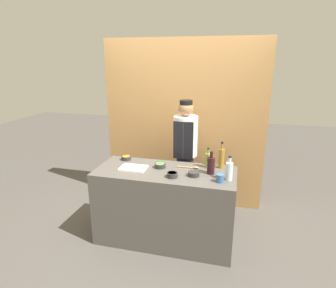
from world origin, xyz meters
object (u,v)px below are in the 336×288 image
object	(u,v)px
chef_center	(185,154)
sauce_bowl_green	(160,165)
cutting_board	(133,168)
bottle_oil	(208,160)
cup_blue	(220,178)
wooden_spoon	(191,167)
sauce_bowl_yellow	(194,174)
bottle_wine	(211,165)
sauce_bowl_purple	(172,175)
bottle_vinegar	(221,158)
bottle_clear	(229,171)
sauce_bowl_orange	(126,158)

from	to	relation	value
chef_center	sauce_bowl_green	bearing A→B (deg)	-108.17
cutting_board	bottle_oil	xyz separation A→B (m)	(0.84, 0.26, 0.08)
cup_blue	cutting_board	bearing A→B (deg)	173.05
wooden_spoon	cup_blue	bearing A→B (deg)	-40.62
sauce_bowl_yellow	cutting_board	size ratio (longest dim) A/B	0.41
chef_center	bottle_wine	bearing A→B (deg)	-56.28
sauce_bowl_purple	bottle_vinegar	bearing A→B (deg)	39.66
sauce_bowl_yellow	wooden_spoon	distance (m)	0.22
sauce_bowl_green	wooden_spoon	size ratio (longest dim) A/B	0.49
cutting_board	bottle_vinegar	size ratio (longest dim) A/B	0.95
cutting_board	chef_center	world-z (taller)	chef_center
sauce_bowl_green	bottle_vinegar	distance (m)	0.72
cutting_board	bottle_vinegar	bearing A→B (deg)	16.11
cutting_board	bottle_clear	distance (m)	1.09
sauce_bowl_yellow	bottle_vinegar	distance (m)	0.43
sauce_bowl_yellow	bottle_vinegar	bearing A→B (deg)	49.50
bottle_oil	bottle_vinegar	xyz separation A→B (m)	(0.15, 0.03, 0.03)
sauce_bowl_purple	bottle_wine	xyz separation A→B (m)	(0.39, 0.20, 0.07)
sauce_bowl_purple	bottle_oil	xyz separation A→B (m)	(0.34, 0.38, 0.06)
sauce_bowl_purple	cup_blue	world-z (taller)	cup_blue
cutting_board	sauce_bowl_yellow	bearing A→B (deg)	-2.60
sauce_bowl_yellow	wooden_spoon	world-z (taller)	sauce_bowl_yellow
bottle_clear	cup_blue	world-z (taller)	bottle_clear
bottle_clear	sauce_bowl_orange	bearing A→B (deg)	166.42
sauce_bowl_purple	chef_center	xyz separation A→B (m)	(-0.01, 0.81, -0.04)
cutting_board	cup_blue	bearing A→B (deg)	-6.95
bottle_oil	cup_blue	xyz separation A→B (m)	(0.17, -0.38, -0.05)
bottle_oil	bottle_vinegar	size ratio (longest dim) A/B	0.76
sauce_bowl_orange	wooden_spoon	world-z (taller)	sauce_bowl_orange
sauce_bowl_yellow	bottle_wine	distance (m)	0.22
cutting_board	bottle_wine	world-z (taller)	bottle_wine
wooden_spoon	sauce_bowl_green	bearing A→B (deg)	-169.40
bottle_oil	sauce_bowl_orange	bearing A→B (deg)	179.40
bottle_clear	sauce_bowl_purple	bearing A→B (deg)	-172.51
sauce_bowl_green	sauce_bowl_orange	distance (m)	0.51
cup_blue	wooden_spoon	size ratio (longest dim) A/B	0.33
bottle_clear	chef_center	distance (m)	0.96
sauce_bowl_orange	sauce_bowl_purple	bearing A→B (deg)	-29.34
cup_blue	bottle_oil	bearing A→B (deg)	113.87
bottle_clear	chef_center	bearing A→B (deg)	129.72
sauce_bowl_yellow	sauce_bowl_green	size ratio (longest dim) A/B	0.97
cutting_board	bottle_oil	world-z (taller)	bottle_oil
sauce_bowl_yellow	cutting_board	distance (m)	0.72
bottle_wine	bottle_clear	xyz separation A→B (m)	(0.20, -0.12, 0.00)
sauce_bowl_orange	bottle_clear	world-z (taller)	bottle_clear
sauce_bowl_yellow	bottle_clear	world-z (taller)	bottle_clear
bottle_oil	bottle_clear	distance (m)	0.39
bottle_clear	wooden_spoon	distance (m)	0.50
cutting_board	cup_blue	world-z (taller)	cup_blue
wooden_spoon	cutting_board	bearing A→B (deg)	-164.50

